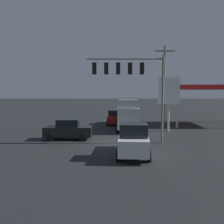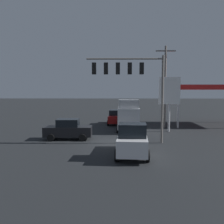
{
  "view_description": "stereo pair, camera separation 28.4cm",
  "coord_description": "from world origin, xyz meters",
  "px_view_note": "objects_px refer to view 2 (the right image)",
  "views": [
    {
      "loc": [
        -0.01,
        21.89,
        4.75
      ],
      "look_at": [
        0.0,
        -2.0,
        2.51
      ],
      "focal_mm": 40.0,
      "sensor_mm": 36.0,
      "label": 1
    },
    {
      "loc": [
        -0.3,
        21.89,
        4.75
      ],
      "look_at": [
        0.0,
        -2.0,
        2.51
      ],
      "focal_mm": 40.0,
      "sensor_mm": 36.0,
      "label": 2
    }
  ],
  "objects_px": {
    "utility_pole": "(165,85)",
    "sedan_far": "(68,129)",
    "sedan_waiting": "(116,117)",
    "pickup_parked": "(132,140)",
    "price_sign": "(169,93)",
    "traffic_signal_assembly": "(131,76)",
    "delivery_truck": "(128,115)"
  },
  "relations": [
    {
      "from": "sedan_far",
      "to": "delivery_truck",
      "type": "height_order",
      "value": "delivery_truck"
    },
    {
      "from": "sedan_far",
      "to": "sedan_waiting",
      "type": "relative_size",
      "value": 0.98
    },
    {
      "from": "traffic_signal_assembly",
      "to": "utility_pole",
      "type": "bearing_deg",
      "value": -117.78
    },
    {
      "from": "traffic_signal_assembly",
      "to": "sedan_waiting",
      "type": "bearing_deg",
      "value": -83.74
    },
    {
      "from": "traffic_signal_assembly",
      "to": "sedan_waiting",
      "type": "relative_size",
      "value": 1.69
    },
    {
      "from": "traffic_signal_assembly",
      "to": "delivery_truck",
      "type": "distance_m",
      "value": 8.11
    },
    {
      "from": "traffic_signal_assembly",
      "to": "sedan_waiting",
      "type": "distance_m",
      "value": 12.67
    },
    {
      "from": "utility_pole",
      "to": "delivery_truck",
      "type": "height_order",
      "value": "utility_pole"
    },
    {
      "from": "utility_pole",
      "to": "pickup_parked",
      "type": "height_order",
      "value": "utility_pole"
    },
    {
      "from": "traffic_signal_assembly",
      "to": "utility_pole",
      "type": "distance_m",
      "value": 10.14
    },
    {
      "from": "sedan_far",
      "to": "sedan_waiting",
      "type": "xyz_separation_m",
      "value": [
        -4.51,
        -10.16,
        0.0
      ]
    },
    {
      "from": "pickup_parked",
      "to": "sedan_waiting",
      "type": "distance_m",
      "value": 15.83
    },
    {
      "from": "traffic_signal_assembly",
      "to": "delivery_truck",
      "type": "xyz_separation_m",
      "value": [
        -0.15,
        -6.97,
        -4.13
      ]
    },
    {
      "from": "sedan_waiting",
      "to": "utility_pole",
      "type": "bearing_deg",
      "value": 69.69
    },
    {
      "from": "utility_pole",
      "to": "sedan_far",
      "type": "bearing_deg",
      "value": 35.53
    },
    {
      "from": "utility_pole",
      "to": "sedan_waiting",
      "type": "distance_m",
      "value": 7.83
    },
    {
      "from": "price_sign",
      "to": "sedan_waiting",
      "type": "xyz_separation_m",
      "value": [
        5.87,
        -5.72,
        -3.33
      ]
    },
    {
      "from": "utility_pole",
      "to": "price_sign",
      "type": "xyz_separation_m",
      "value": [
        0.12,
        3.05,
        -0.94
      ]
    },
    {
      "from": "utility_pole",
      "to": "sedan_waiting",
      "type": "relative_size",
      "value": 2.19
    },
    {
      "from": "sedan_waiting",
      "to": "pickup_parked",
      "type": "bearing_deg",
      "value": 7.77
    },
    {
      "from": "price_sign",
      "to": "pickup_parked",
      "type": "height_order",
      "value": "price_sign"
    },
    {
      "from": "price_sign",
      "to": "pickup_parked",
      "type": "distance_m",
      "value": 11.57
    },
    {
      "from": "delivery_truck",
      "to": "price_sign",
      "type": "bearing_deg",
      "value": 78.55
    },
    {
      "from": "sedan_far",
      "to": "pickup_parked",
      "type": "bearing_deg",
      "value": 134.03
    },
    {
      "from": "traffic_signal_assembly",
      "to": "utility_pole",
      "type": "xyz_separation_m",
      "value": [
        -4.72,
        -8.96,
        -0.6
      ]
    },
    {
      "from": "traffic_signal_assembly",
      "to": "pickup_parked",
      "type": "relative_size",
      "value": 1.42
    },
    {
      "from": "utility_pole",
      "to": "sedan_far",
      "type": "height_order",
      "value": "utility_pole"
    },
    {
      "from": "price_sign",
      "to": "pickup_parked",
      "type": "relative_size",
      "value": 1.13
    },
    {
      "from": "traffic_signal_assembly",
      "to": "price_sign",
      "type": "relative_size",
      "value": 1.26
    },
    {
      "from": "pickup_parked",
      "to": "sedan_far",
      "type": "bearing_deg",
      "value": -130.48
    },
    {
      "from": "pickup_parked",
      "to": "sedan_waiting",
      "type": "xyz_separation_m",
      "value": [
        1.14,
        -15.78,
        -0.16
      ]
    },
    {
      "from": "utility_pole",
      "to": "sedan_far",
      "type": "distance_m",
      "value": 13.59
    }
  ]
}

